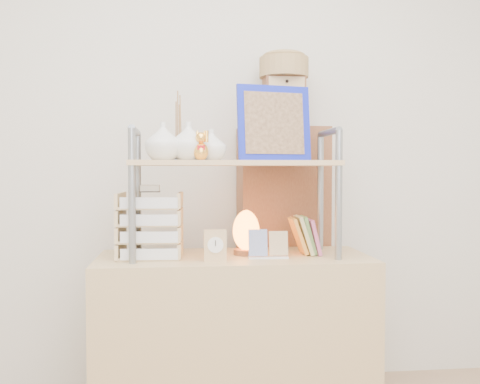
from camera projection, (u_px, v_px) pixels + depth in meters
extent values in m
cube|color=silver|center=(225.00, 138.00, 2.84)|extent=(3.40, 0.02, 2.60)
cube|color=tan|center=(234.00, 339.00, 2.38)|extent=(1.20, 0.50, 0.75)
cube|color=brown|center=(282.00, 258.00, 2.77)|extent=(0.46, 0.25, 1.35)
cylinder|color=gray|center=(132.00, 196.00, 2.16)|extent=(0.03, 0.03, 0.55)
cylinder|color=gray|center=(138.00, 193.00, 2.46)|extent=(0.03, 0.03, 0.55)
cylinder|color=gray|center=(135.00, 131.00, 2.30)|extent=(0.03, 0.30, 0.03)
cylinder|color=gray|center=(339.00, 195.00, 2.26)|extent=(0.03, 0.03, 0.55)
cylinder|color=gray|center=(320.00, 192.00, 2.55)|extent=(0.03, 0.03, 0.55)
cylinder|color=gray|center=(329.00, 132.00, 2.39)|extent=(0.03, 0.30, 0.03)
cube|color=tan|center=(234.00, 163.00, 2.35)|extent=(0.90, 0.34, 0.02)
imported|color=silver|center=(163.00, 141.00, 2.29)|extent=(0.16, 0.16, 0.16)
imported|color=silver|center=(189.00, 141.00, 2.33)|extent=(0.16, 0.16, 0.17)
imported|color=silver|center=(211.00, 145.00, 2.36)|extent=(0.13, 0.13, 0.14)
cylinder|color=#2451A0|center=(179.00, 150.00, 2.44)|extent=(0.07, 0.07, 0.10)
cube|color=#1321B9|center=(274.00, 123.00, 2.46)|extent=(0.35, 0.12, 0.35)
cube|color=#503525|center=(275.00, 123.00, 2.45)|extent=(0.29, 0.09, 0.29)
cube|color=#C15481|center=(313.00, 236.00, 2.40)|extent=(0.06, 0.12, 0.17)
cube|color=#6D974B|center=(308.00, 235.00, 2.42)|extent=(0.06, 0.12, 0.17)
cube|color=tan|center=(304.00, 236.00, 2.40)|extent=(0.07, 0.13, 0.17)
cube|color=#EE9938|center=(298.00, 235.00, 2.42)|extent=(0.07, 0.14, 0.17)
cube|color=#D6AF80|center=(151.00, 256.00, 2.34)|extent=(0.27, 0.25, 0.01)
cube|color=white|center=(149.00, 254.00, 2.22)|extent=(0.24, 0.02, 0.05)
cube|color=#D6AF80|center=(151.00, 239.00, 2.34)|extent=(0.27, 0.25, 0.01)
cube|color=white|center=(149.00, 237.00, 2.22)|extent=(0.24, 0.02, 0.05)
cube|color=#D6AF80|center=(151.00, 223.00, 2.33)|extent=(0.27, 0.25, 0.01)
cube|color=white|center=(149.00, 220.00, 2.21)|extent=(0.24, 0.02, 0.05)
cube|color=#D6AF80|center=(151.00, 207.00, 2.33)|extent=(0.27, 0.25, 0.01)
cube|color=white|center=(149.00, 203.00, 2.21)|extent=(0.24, 0.02, 0.05)
cube|color=beige|center=(150.00, 189.00, 2.31)|extent=(0.08, 0.08, 0.03)
cylinder|color=brown|center=(246.00, 252.00, 2.40)|extent=(0.11, 0.11, 0.02)
ellipsoid|color=orange|center=(246.00, 230.00, 2.40)|extent=(0.13, 0.12, 0.18)
cube|color=tan|center=(215.00, 246.00, 2.22)|extent=(0.09, 0.04, 0.13)
cylinder|color=white|center=(215.00, 245.00, 2.20)|extent=(0.07, 0.00, 0.07)
cube|color=white|center=(268.00, 257.00, 2.30)|extent=(0.17, 0.05, 0.01)
cube|color=navy|center=(258.00, 243.00, 2.30)|extent=(0.08, 0.03, 0.11)
cube|color=tan|center=(279.00, 243.00, 2.32)|extent=(0.08, 0.02, 0.10)
cube|color=brown|center=(284.00, 103.00, 2.72)|extent=(0.20, 0.15, 0.25)
cube|color=tan|center=(287.00, 120.00, 2.64)|extent=(0.18, 0.01, 0.05)
cube|color=tan|center=(287.00, 107.00, 2.64)|extent=(0.18, 0.01, 0.05)
cube|color=tan|center=(287.00, 94.00, 2.64)|extent=(0.18, 0.01, 0.05)
cube|color=tan|center=(287.00, 81.00, 2.64)|extent=(0.18, 0.01, 0.05)
cylinder|color=brown|center=(284.00, 68.00, 2.71)|extent=(0.25, 0.25, 0.10)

